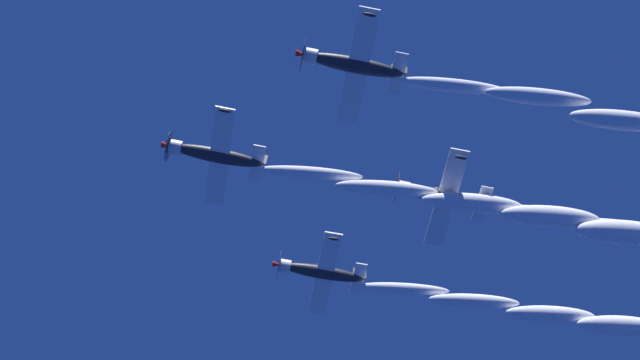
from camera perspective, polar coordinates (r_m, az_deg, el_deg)
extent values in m
ellipsoid|color=#232328|center=(71.09, -6.94, 1.65)|extent=(5.69, 7.01, 2.00)
cylinder|color=white|center=(71.56, -9.71, 2.19)|extent=(1.71, 1.65, 1.36)
cone|color=red|center=(71.68, -10.30, 2.31)|extent=(1.00, 1.04, 0.68)
cylinder|color=#3F3F47|center=(71.65, -10.17, 2.28)|extent=(2.41, 1.81, 2.75)
cube|color=white|center=(70.92, -6.78, 1.52)|extent=(8.85, 7.18, 0.62)
ellipsoid|color=#232328|center=(68.01, -6.44, 4.66)|extent=(0.87, 1.03, 0.40)
ellipsoid|color=#232328|center=(74.03, -7.10, -1.36)|extent=(0.87, 1.03, 0.40)
cube|color=white|center=(70.86, -4.25, 1.16)|extent=(3.44, 2.94, 0.33)
cube|color=#232328|center=(71.31, -4.11, 1.43)|extent=(0.98, 1.20, 1.42)
ellipsoid|color=#1E232D|center=(71.51, -7.13, 1.94)|extent=(1.76, 1.94, 0.95)
ellipsoid|color=#232328|center=(66.54, 2.37, 7.74)|extent=(5.71, 7.00, 2.14)
cylinder|color=white|center=(66.55, -0.65, 8.35)|extent=(1.77, 1.61, 1.44)
cone|color=red|center=(66.57, -1.30, 8.48)|extent=(1.02, 1.02, 0.72)
cylinder|color=#3F3F47|center=(66.56, -1.15, 8.45)|extent=(2.55, 1.72, 2.92)
cube|color=white|center=(66.39, 2.56, 7.61)|extent=(8.82, 7.16, 1.29)
ellipsoid|color=#232328|center=(63.74, 3.37, 11.06)|extent=(0.88, 1.02, 0.42)
ellipsoid|color=#232328|center=(69.27, 1.82, 4.43)|extent=(0.88, 1.02, 0.42)
cube|color=white|center=(66.76, 5.25, 7.17)|extent=(3.43, 2.93, 0.57)
cube|color=#232328|center=(67.25, 5.35, 7.44)|extent=(1.05, 1.16, 1.43)
ellipsoid|color=#1E232D|center=(66.93, 2.12, 8.04)|extent=(1.79, 1.92, 1.02)
ellipsoid|color=#232328|center=(78.96, 0.17, -6.24)|extent=(5.71, 6.98, 1.81)
cylinder|color=white|center=(78.81, -2.38, -5.80)|extent=(1.72, 1.60, 1.38)
cone|color=red|center=(78.80, -2.93, -5.71)|extent=(1.00, 1.01, 0.68)
cylinder|color=#3F3F47|center=(78.80, -2.80, -5.73)|extent=(2.44, 1.68, 2.86)
cube|color=white|center=(78.85, 0.33, -6.37)|extent=(8.84, 7.17, 0.95)
ellipsoid|color=#232328|center=(75.37, 0.92, -3.98)|extent=(0.87, 1.02, 0.38)
ellipsoid|color=#232328|center=(82.47, -0.23, -8.56)|extent=(0.87, 1.02, 0.38)
cube|color=white|center=(79.30, 2.60, -6.62)|extent=(3.44, 2.94, 0.43)
cube|color=#232328|center=(79.70, 2.68, -6.32)|extent=(1.00, 1.14, 1.38)
ellipsoid|color=#1E232D|center=(79.27, -0.05, -5.94)|extent=(1.77, 1.91, 0.93)
ellipsoid|color=#232328|center=(73.29, 8.32, -1.10)|extent=(5.70, 7.00, 2.17)
cylinder|color=white|center=(72.83, 5.62, -0.55)|extent=(1.77, 1.61, 1.45)
cone|color=red|center=(72.75, 5.03, -0.43)|extent=(1.03, 1.02, 0.73)
cylinder|color=#3F3F47|center=(72.77, 5.17, -0.46)|extent=(2.57, 1.72, 2.93)
cube|color=white|center=(73.19, 8.49, -1.24)|extent=(8.82, 7.16, 1.34)
ellipsoid|color=#232328|center=(70.05, 9.49, 1.50)|extent=(0.88, 1.02, 0.43)
ellipsoid|color=#232328|center=(76.50, 7.58, -3.76)|extent=(0.88, 1.02, 0.43)
cube|color=white|center=(73.94, 10.87, -1.59)|extent=(3.43, 2.93, 0.59)
cube|color=#232328|center=(74.37, 10.92, -1.29)|extent=(1.06, 1.16, 1.43)
ellipsoid|color=#1E232D|center=(73.59, 8.07, -0.79)|extent=(1.79, 1.92, 1.03)
ellipsoid|color=white|center=(70.79, -0.60, 0.47)|extent=(6.25, 7.87, 1.86)
ellipsoid|color=white|center=(71.17, 4.57, -0.59)|extent=(6.47, 8.04, 2.12)
ellipsoid|color=white|center=(72.65, 10.23, -1.52)|extent=(6.69, 8.21, 2.38)
ellipsoid|color=white|center=(74.37, 15.29, -2.39)|extent=(6.92, 8.39, 2.64)
ellipsoid|color=white|center=(76.53, 19.77, -3.35)|extent=(7.14, 8.56, 2.90)
ellipsoid|color=white|center=(67.39, 8.93, 6.31)|extent=(6.25, 7.87, 1.86)
ellipsoid|color=white|center=(68.84, 14.51, 5.46)|extent=(6.47, 8.04, 2.12)
ellipsoid|color=white|center=(70.90, 19.62, 3.81)|extent=(6.69, 8.21, 2.38)
ellipsoid|color=white|center=(79.83, 5.66, -7.30)|extent=(6.25, 7.87, 1.86)
ellipsoid|color=white|center=(81.14, 10.37, -8.03)|extent=(6.47, 8.04, 2.12)
ellipsoid|color=white|center=(83.22, 15.28, -8.73)|extent=(6.69, 8.21, 2.38)
ellipsoid|color=white|center=(85.44, 19.63, -9.23)|extent=(6.92, 8.39, 2.64)
ellipsoid|color=white|center=(75.03, 14.05, -2.08)|extent=(6.25, 7.87, 1.86)
ellipsoid|color=white|center=(77.23, 18.88, -2.99)|extent=(6.47, 8.04, 2.12)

